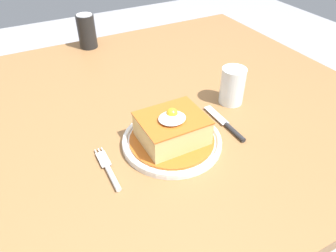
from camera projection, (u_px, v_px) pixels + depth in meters
dining_table at (126, 136)px, 0.92m from camera, size 1.44×1.09×0.72m
main_plate at (172, 141)px, 0.77m from camera, size 0.24×0.24×0.02m
sandwich_meal at (172, 130)px, 0.75m from camera, size 0.20×0.20×0.09m
fork at (110, 172)px, 0.69m from camera, size 0.02×0.14×0.01m
knife at (229, 127)px, 0.81m from camera, size 0.02×0.17×0.01m
soda_can at (87, 31)px, 1.18m from camera, size 0.07×0.07×0.12m
drinking_glass at (232, 88)px, 0.89m from camera, size 0.07×0.07×0.10m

